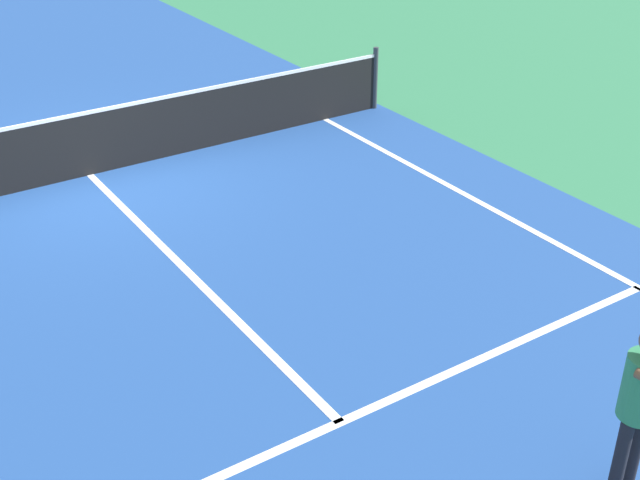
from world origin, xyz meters
The scene contains 6 objects.
ground_plane centered at (0.00, 0.00, 0.00)m, with size 60.00×60.00×0.00m, color #337F51.
court_surface_inbounds centered at (0.00, 0.00, 0.00)m, with size 10.62×24.40×0.00m, color #234C93.
line_sideline_right centered at (4.11, -5.95, 0.00)m, with size 0.10×11.89×0.01m, color white.
line_service_near centered at (0.00, -6.40, 0.00)m, with size 8.22×0.10×0.01m, color white.
line_center_service centered at (0.00, -3.20, 0.00)m, with size 0.10×6.40×0.01m, color white.
net centered at (0.00, 0.00, 0.49)m, with size 10.37×0.09×1.07m.
Camera 1 is at (-3.34, -11.13, 5.06)m, focal length 47.18 mm.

